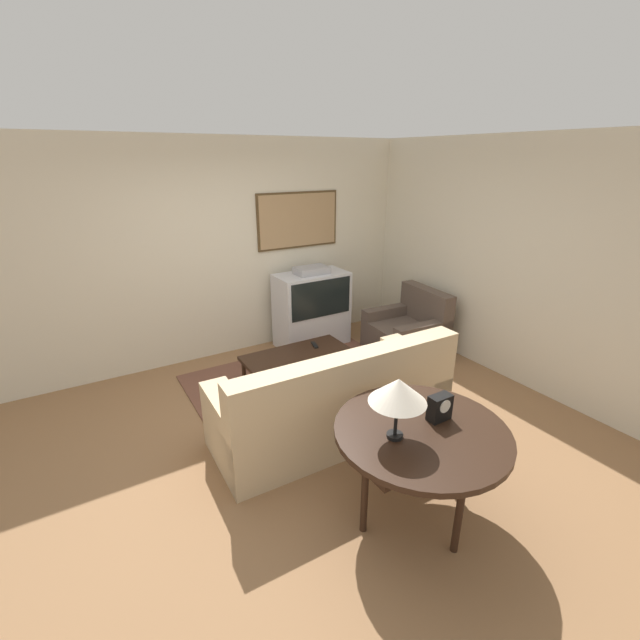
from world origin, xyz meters
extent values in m
plane|color=#8E6642|center=(0.00, 0.00, 0.00)|extent=(12.00, 12.00, 0.00)
cube|color=beige|center=(0.00, 2.13, 1.35)|extent=(12.00, 0.06, 2.70)
cube|color=#4C381E|center=(1.09, 2.08, 1.67)|extent=(1.18, 0.03, 0.73)
cube|color=#A37F56|center=(1.09, 2.07, 1.67)|extent=(1.13, 0.01, 0.68)
cube|color=beige|center=(2.63, 0.00, 1.35)|extent=(0.06, 12.00, 2.70)
cube|color=brown|center=(0.44, 0.82, 0.01)|extent=(2.45, 1.83, 0.01)
cube|color=silver|center=(1.09, 1.74, 0.23)|extent=(0.97, 0.51, 0.46)
cube|color=silver|center=(1.09, 1.74, 0.74)|extent=(0.97, 0.51, 0.56)
cube|color=black|center=(1.09, 1.48, 0.74)|extent=(0.87, 0.01, 0.49)
cube|color=#9E9EA3|center=(1.09, 1.74, 1.06)|extent=(0.44, 0.28, 0.09)
cube|color=#CCB289|center=(0.23, -0.13, 0.24)|extent=(2.22, 0.89, 0.48)
cube|color=#CCB289|center=(0.23, -0.44, 0.71)|extent=(2.21, 0.26, 0.46)
cube|color=#CCB289|center=(1.21, -0.15, 0.32)|extent=(0.26, 0.85, 0.64)
cube|color=#CCB289|center=(-0.75, -0.11, 0.32)|extent=(0.26, 0.85, 0.64)
cube|color=gray|center=(0.72, -0.32, 0.65)|extent=(0.36, 0.13, 0.34)
cube|color=gray|center=(-0.27, -0.30, 0.65)|extent=(0.36, 0.13, 0.34)
cube|color=brown|center=(2.03, 0.89, 0.19)|extent=(0.89, 0.94, 0.38)
cube|color=brown|center=(2.36, 0.87, 0.61)|extent=(0.24, 0.89, 0.45)
cube|color=brown|center=(2.06, 1.25, 0.26)|extent=(0.84, 0.22, 0.52)
cube|color=brown|center=(2.01, 0.53, 0.26)|extent=(0.84, 0.22, 0.52)
cube|color=black|center=(0.35, 0.81, 0.40)|extent=(1.19, 0.48, 0.04)
cylinder|color=black|center=(-0.20, 0.62, 0.19)|extent=(0.04, 0.04, 0.38)
cylinder|color=black|center=(0.90, 0.62, 0.19)|extent=(0.04, 0.04, 0.38)
cylinder|color=black|center=(-0.20, 1.01, 0.19)|extent=(0.04, 0.04, 0.38)
cylinder|color=black|center=(0.90, 1.01, 0.19)|extent=(0.04, 0.04, 0.38)
cylinder|color=black|center=(0.22, -1.28, 0.71)|extent=(1.20, 1.20, 0.04)
cube|color=black|center=(0.22, -1.28, 0.65)|extent=(1.02, 0.48, 0.08)
cylinder|color=black|center=(-0.20, -1.22, 0.34)|extent=(0.05, 0.05, 0.69)
cylinder|color=black|center=(0.64, -1.22, 0.34)|extent=(0.05, 0.05, 0.69)
cylinder|color=black|center=(0.22, -1.67, 0.34)|extent=(0.05, 0.05, 0.69)
cylinder|color=black|center=(0.00, -1.25, 0.74)|extent=(0.11, 0.11, 0.02)
cylinder|color=black|center=(0.00, -1.25, 0.94)|extent=(0.02, 0.02, 0.38)
cone|color=silver|center=(0.00, -1.25, 1.08)|extent=(0.38, 0.38, 0.16)
cube|color=black|center=(0.40, -1.25, 0.82)|extent=(0.17, 0.09, 0.19)
cylinder|color=white|center=(0.40, -1.30, 0.86)|extent=(0.10, 0.01, 0.10)
cube|color=black|center=(0.63, 0.86, 0.43)|extent=(0.08, 0.17, 0.02)
camera|label=1|loc=(-1.64, -3.02, 2.47)|focal=24.00mm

